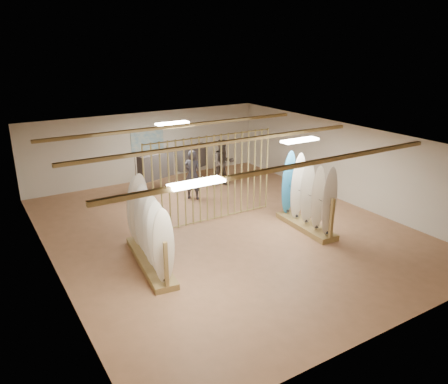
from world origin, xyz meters
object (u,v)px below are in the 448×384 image
rack_left (149,239)px  clothing_rack_b (192,157)px  clothing_rack_a (156,166)px  shopper_b (223,160)px  shopper_a (192,172)px  rack_right (307,205)px

rack_left → clothing_rack_b: rack_left is taller
clothing_rack_a → shopper_b: shopper_b is taller
rack_left → shopper_a: (3.26, 3.83, 0.31)m
shopper_a → rack_right: bearing=157.1°
rack_left → clothing_rack_b: (4.17, 5.62, 0.31)m
rack_right → shopper_a: (-1.72, 4.22, 0.28)m
rack_right → rack_left: bearing=179.3°
clothing_rack_a → shopper_b: (2.62, -0.54, -0.02)m
rack_left → clothing_rack_a: 5.60m
rack_left → clothing_rack_a: bearing=72.1°
clothing_rack_a → shopper_b: size_ratio=0.79×
rack_right → shopper_a: size_ratio=1.15×
clothing_rack_a → clothing_rack_b: clothing_rack_a is taller
shopper_b → clothing_rack_a: bearing=177.4°
rack_left → rack_right: 5.00m
rack_right → clothing_rack_b: 6.06m
clothing_rack_a → shopper_a: (0.90, -1.23, -0.05)m
clothing_rack_a → shopper_a: bearing=-72.2°
rack_right → clothing_rack_a: rack_right is taller
rack_left → shopper_b: (4.98, 4.52, 0.34)m
clothing_rack_b → shopper_a: size_ratio=0.77×
rack_right → clothing_rack_b: bearing=101.3°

